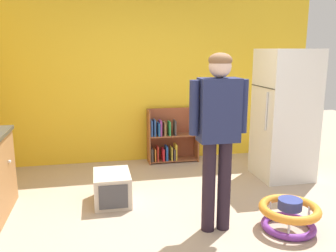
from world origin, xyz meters
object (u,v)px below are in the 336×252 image
(bookshelf, at_px, (169,139))
(pet_carrier, at_px, (112,188))
(baby_walker, at_px, (289,214))
(standing_person, at_px, (218,127))
(refrigerator, at_px, (285,115))

(bookshelf, distance_m, pet_carrier, 1.74)
(bookshelf, height_order, baby_walker, bookshelf)
(bookshelf, bearing_deg, standing_person, -90.03)
(standing_person, xyz_separation_m, pet_carrier, (-0.98, 0.85, -0.88))
(bookshelf, xyz_separation_m, standing_person, (-0.00, -2.28, 0.69))
(refrigerator, bearing_deg, bookshelf, 144.24)
(baby_walker, bearing_deg, standing_person, 168.05)
(bookshelf, xyz_separation_m, pet_carrier, (-0.98, -1.42, -0.19))
(bookshelf, distance_m, baby_walker, 2.54)
(refrigerator, relative_size, bookshelf, 2.09)
(pet_carrier, bearing_deg, bookshelf, 55.41)
(bookshelf, relative_size, standing_person, 0.49)
(standing_person, distance_m, pet_carrier, 1.57)
(standing_person, relative_size, baby_walker, 2.89)
(refrigerator, bearing_deg, baby_walker, -116.16)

